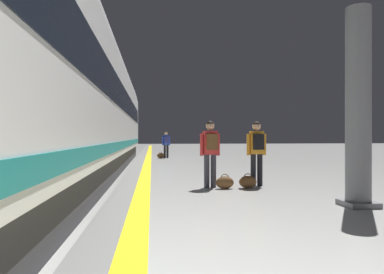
{
  "coord_description": "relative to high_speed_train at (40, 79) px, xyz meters",
  "views": [
    {
      "loc": [
        -0.51,
        0.77,
        1.26
      ],
      "look_at": [
        0.26,
        7.29,
        1.26
      ],
      "focal_mm": 31.76,
      "sensor_mm": 36.0,
      "label": 1
    }
  ],
  "objects": [
    {
      "name": "safety_line_strip",
      "position": [
        2.16,
        1.65,
        -2.5
      ],
      "size": [
        0.36,
        80.0,
        0.01
      ],
      "primitive_type": "cube",
      "color": "yellow",
      "rests_on": "ground"
    },
    {
      "name": "tactile_edge_band",
      "position": [
        1.8,
        1.65,
        -2.5
      ],
      "size": [
        0.67,
        80.0,
        0.01
      ],
      "primitive_type": "cube",
      "color": "slate",
      "rests_on": "ground"
    },
    {
      "name": "high_speed_train",
      "position": [
        0.0,
        0.0,
        0.0
      ],
      "size": [
        2.94,
        32.49,
        4.97
      ],
      "color": "#38383D",
      "rests_on": "ground"
    },
    {
      "name": "passenger_near",
      "position": [
        5.04,
        0.82,
        -1.52
      ],
      "size": [
        0.52,
        0.33,
        1.65
      ],
      "color": "black",
      "rests_on": "ground"
    },
    {
      "name": "duffel_bag_near",
      "position": [
        4.72,
        0.53,
        -2.35
      ],
      "size": [
        0.44,
        0.26,
        0.36
      ],
      "color": "brown",
      "rests_on": "ground"
    },
    {
      "name": "passenger_mid",
      "position": [
        3.81,
        0.69,
        -1.52
      ],
      "size": [
        0.51,
        0.36,
        1.66
      ],
      "color": "#383842",
      "rests_on": "ground"
    },
    {
      "name": "duffel_bag_mid",
      "position": [
        4.13,
        0.47,
        -2.35
      ],
      "size": [
        0.44,
        0.26,
        0.36
      ],
      "color": "brown",
      "rests_on": "ground"
    },
    {
      "name": "passenger_far",
      "position": [
        3.21,
        12.54,
        -1.57
      ],
      "size": [
        0.48,
        0.35,
        1.58
      ],
      "color": "black",
      "rests_on": "ground"
    },
    {
      "name": "duffel_bag_far",
      "position": [
        2.89,
        12.41,
        -2.35
      ],
      "size": [
        0.44,
        0.26,
        0.36
      ],
      "color": "brown",
      "rests_on": "ground"
    },
    {
      "name": "platform_pillar",
      "position": [
        6.08,
        -1.85,
        -0.78
      ],
      "size": [
        0.56,
        0.56,
        3.6
      ],
      "color": "slate",
      "rests_on": "ground"
    }
  ]
}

